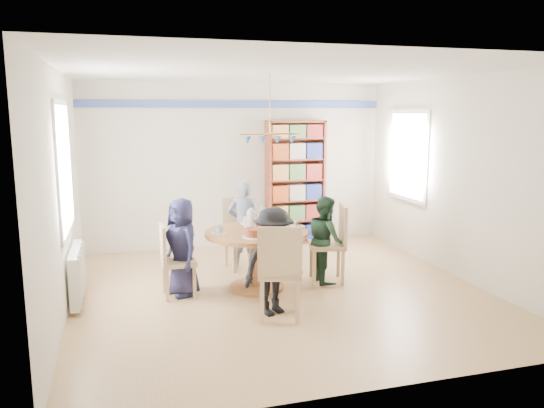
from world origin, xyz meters
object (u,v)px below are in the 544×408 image
object	(u,v)px
chair_far	(240,229)
chair_right	(334,239)
person_left	(182,247)
person_right	(326,239)
bookshelf	(295,184)
chair_near	(280,268)
person_far	(244,225)
chair_left	(172,257)
dining_table	(257,246)
person_near	(273,261)
radiator	(77,274)

from	to	relation	value
chair_far	chair_right	bearing A→B (deg)	-43.75
person_left	person_right	distance (m)	1.87
person_left	person_right	bearing A→B (deg)	69.30
bookshelf	chair_near	bearing A→B (deg)	-111.17
person_far	bookshelf	distance (m)	1.74
chair_left	person_right	distance (m)	2.00
dining_table	chair_right	xyz separation A→B (m)	(1.05, 0.01, 0.01)
chair_left	bookshelf	xyz separation A→B (m)	(2.28, 2.15, 0.53)
chair_left	person_right	world-z (taller)	person_right
dining_table	person_near	xyz separation A→B (m)	(-0.03, -0.88, 0.05)
chair_left	person_right	size ratio (longest dim) A/B	0.79
dining_table	chair_right	distance (m)	1.05
chair_far	person_far	size ratio (longest dim) A/B	0.78
chair_left	chair_far	bearing A→B (deg)	44.13
chair_left	chair_near	distance (m)	1.48
person_far	person_near	xyz separation A→B (m)	(-0.08, -1.80, -0.04)
chair_right	person_far	size ratio (longest dim) A/B	0.81
bookshelf	radiator	bearing A→B (deg)	-148.91
chair_right	bookshelf	size ratio (longest dim) A/B	0.50
chair_left	person_near	world-z (taller)	person_near
dining_table	bookshelf	bearing A→B (deg)	60.14
chair_right	chair_near	size ratio (longest dim) A/B	0.98
bookshelf	person_near	bearing A→B (deg)	-112.67
person_left	bookshelf	distance (m)	3.04
radiator	chair_left	bearing A→B (deg)	-5.92
chair_far	chair_near	xyz separation A→B (m)	(-0.02, -2.08, 0.03)
chair_near	person_near	bearing A→B (deg)	95.41
chair_far	person_right	distance (m)	1.36
dining_table	person_left	size ratio (longest dim) A/B	1.08
person_near	bookshelf	xyz separation A→B (m)	(1.26, 3.01, 0.42)
radiator	person_near	xyz separation A→B (m)	(2.13, -0.97, 0.25)
person_left	dining_table	bearing A→B (deg)	67.36
radiator	bookshelf	distance (m)	4.01
chair_near	person_right	world-z (taller)	person_right
chair_right	chair_near	bearing A→B (deg)	-134.58
radiator	chair_far	distance (m)	2.36
chair_left	chair_right	xyz separation A→B (m)	(2.11, 0.03, 0.07)
radiator	dining_table	bearing A→B (deg)	-2.54
chair_left	person_right	xyz separation A→B (m)	(2.00, 0.05, 0.08)
dining_table	person_left	xyz separation A→B (m)	(-0.93, 0.04, 0.05)
person_right	bookshelf	bearing A→B (deg)	-6.38
chair_far	person_left	distance (m)	1.35
chair_near	chair_right	bearing A→B (deg)	45.42
person_left	person_far	xyz separation A→B (m)	(0.98, 0.88, 0.04)
chair_near	person_near	xyz separation A→B (m)	(-0.02, 0.19, 0.02)
chair_left	chair_far	size ratio (longest dim) A/B	0.90
chair_right	person_far	distance (m)	1.35
person_right	person_far	bearing A→B (deg)	46.44
chair_near	person_left	bearing A→B (deg)	129.61
dining_table	chair_far	xyz separation A→B (m)	(0.01, 1.01, -0.00)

